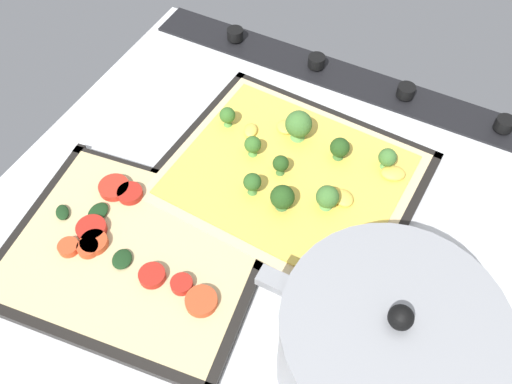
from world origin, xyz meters
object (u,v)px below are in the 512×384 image
(baking_tray_front, at_px, (289,180))
(baking_tray_back, at_px, (136,254))
(broccoli_pizza, at_px, (292,175))
(cooking_pot, at_px, (384,348))
(veggie_pizza_back, at_px, (133,249))

(baking_tray_front, xyz_separation_m, baking_tray_back, (0.12, 0.20, 0.00))
(baking_tray_front, relative_size, baking_tray_back, 1.02)
(broccoli_pizza, xyz_separation_m, cooking_pot, (-0.19, 0.20, 0.05))
(baking_tray_front, xyz_separation_m, broccoli_pizza, (-0.00, -0.00, 0.01))
(broccoli_pizza, distance_m, baking_tray_back, 0.23)
(baking_tray_front, xyz_separation_m, cooking_pot, (-0.20, 0.19, 0.06))
(baking_tray_front, relative_size, veggie_pizza_back, 1.11)
(baking_tray_front, distance_m, cooking_pot, 0.28)
(baking_tray_back, height_order, veggie_pizza_back, veggie_pizza_back)
(baking_tray_front, bearing_deg, veggie_pizza_back, 57.31)
(broccoli_pizza, bearing_deg, baking_tray_front, 21.34)
(broccoli_pizza, height_order, veggie_pizza_back, broccoli_pizza)
(baking_tray_front, distance_m, broccoli_pizza, 0.01)
(baking_tray_front, relative_size, cooking_pot, 1.25)
(baking_tray_back, xyz_separation_m, cooking_pot, (-0.32, -0.00, 0.06))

